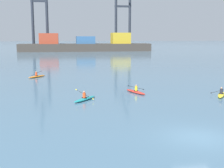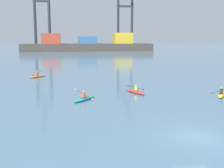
# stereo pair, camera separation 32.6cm
# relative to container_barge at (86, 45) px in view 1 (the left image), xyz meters

# --- Properties ---
(ground_plane) EXTENTS (800.00, 800.00, 0.00)m
(ground_plane) POSITION_rel_container_barge_xyz_m (-1.68, -110.47, -2.57)
(ground_plane) COLOR #476B84
(container_barge) EXTENTS (55.02, 9.71, 7.77)m
(container_barge) POSITION_rel_container_barge_xyz_m (0.00, 0.00, 0.00)
(container_barge) COLOR #38332D
(container_barge) RESTS_ON ground
(gantry_crane_west) EXTENTS (7.30, 18.37, 33.86)m
(gantry_crane_west) POSITION_rel_container_barge_xyz_m (-19.16, 7.85, 14.52)
(gantry_crane_west) COLOR #232833
(gantry_crane_west) RESTS_ON ground
(gantry_crane_west_mid) EXTENTS (7.98, 18.54, 31.29)m
(gantry_crane_west_mid) POSITION_rel_container_barge_xyz_m (19.25, 15.39, 13.83)
(gantry_crane_west_mid) COLOR #232833
(gantry_crane_west_mid) RESTS_ON ground
(kayak_yellow) EXTENTS (2.38, 3.16, 1.06)m
(kayak_yellow) POSITION_rel_container_barge_xyz_m (6.40, -98.81, -2.39)
(kayak_yellow) COLOR yellow
(kayak_yellow) RESTS_ON ground
(kayak_teal) EXTENTS (2.61, 3.02, 1.06)m
(kayak_teal) POSITION_rel_container_barge_xyz_m (-7.80, -98.65, -2.39)
(kayak_teal) COLOR teal
(kayak_teal) RESTS_ON ground
(kayak_orange) EXTENTS (2.66, 2.98, 1.08)m
(kayak_orange) POSITION_rel_container_barge_xyz_m (-13.76, -80.92, -2.39)
(kayak_orange) COLOR orange
(kayak_orange) RESTS_ON ground
(kayak_red) EXTENTS (2.09, 3.39, 0.98)m
(kayak_red) POSITION_rel_container_barge_xyz_m (-2.01, -95.77, -2.39)
(kayak_red) COLOR red
(kayak_red) RESTS_ON ground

